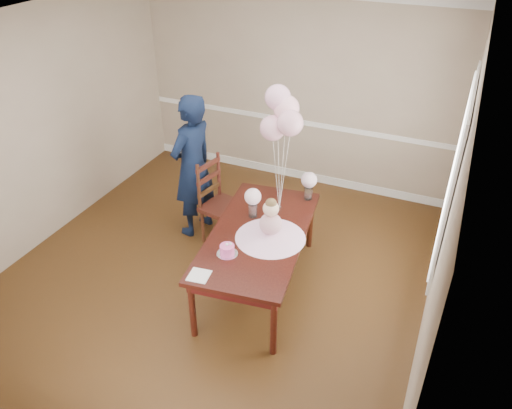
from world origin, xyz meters
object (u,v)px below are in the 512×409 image
at_px(dining_chair_seat, 224,207).
at_px(woman, 193,167).
at_px(birthday_cake, 227,250).
at_px(dining_table_top, 258,235).

bearing_deg(dining_chair_seat, woman, -177.46).
distance_m(birthday_cake, woman, 1.53).
height_order(birthday_cake, dining_chair_seat, birthday_cake).
bearing_deg(woman, dining_chair_seat, 94.03).
bearing_deg(dining_chair_seat, birthday_cake, -50.11).
bearing_deg(birthday_cake, woman, 131.92).
relative_size(dining_table_top, dining_chair_seat, 4.12).
xyz_separation_m(birthday_cake, woman, (-1.02, 1.13, 0.13)).
relative_size(dining_chair_seat, woman, 0.26).
height_order(dining_chair_seat, woman, woman).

